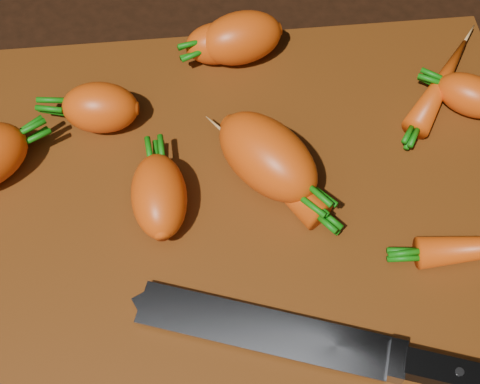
{
  "coord_description": "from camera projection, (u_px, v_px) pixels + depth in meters",
  "views": [
    {
      "loc": [
        -0.03,
        -0.26,
        0.48
      ],
      "look_at": [
        0.0,
        0.01,
        0.03
      ],
      "focal_mm": 50.0,
      "sensor_mm": 36.0,
      "label": 1
    }
  ],
  "objects": [
    {
      "name": "ground",
      "position": [
        241.0,
        224.0,
        0.56
      ],
      "size": [
        2.0,
        2.0,
        0.01
      ],
      "primitive_type": "cube",
      "color": "black"
    },
    {
      "name": "cutting_board",
      "position": [
        241.0,
        218.0,
        0.55
      ],
      "size": [
        0.5,
        0.4,
        0.01
      ],
      "primitive_type": "cube",
      "color": "#57290A",
      "rests_on": "ground"
    },
    {
      "name": "carrot_1",
      "position": [
        100.0,
        108.0,
        0.57
      ],
      "size": [
        0.07,
        0.05,
        0.04
      ],
      "primitive_type": "ellipsoid",
      "rotation": [
        0.0,
        0.0,
        3.02
      ],
      "color": "#D64609",
      "rests_on": "cutting_board"
    },
    {
      "name": "carrot_2",
      "position": [
        268.0,
        156.0,
        0.54
      ],
      "size": [
        0.1,
        0.11,
        0.06
      ],
      "primitive_type": "ellipsoid",
      "rotation": [
        0.0,
        0.0,
        -0.91
      ],
      "color": "#D64609",
      "rests_on": "cutting_board"
    },
    {
      "name": "carrot_3",
      "position": [
        159.0,
        196.0,
        0.52
      ],
      "size": [
        0.05,
        0.08,
        0.04
      ],
      "primitive_type": "ellipsoid",
      "rotation": [
        0.0,
        0.0,
        1.6
      ],
      "color": "#D64609",
      "rests_on": "cutting_board"
    },
    {
      "name": "carrot_4",
      "position": [
        241.0,
        38.0,
        0.61
      ],
      "size": [
        0.08,
        0.06,
        0.05
      ],
      "primitive_type": "ellipsoid",
      "rotation": [
        0.0,
        0.0,
        3.36
      ],
      "color": "#D64609",
      "rests_on": "cutting_board"
    },
    {
      "name": "carrot_5",
      "position": [
        217.0,
        43.0,
        0.61
      ],
      "size": [
        0.06,
        0.04,
        0.04
      ],
      "primitive_type": "ellipsoid",
      "rotation": [
        0.0,
        0.0,
        0.08
      ],
      "color": "#D64609",
      "rests_on": "cutting_board"
    },
    {
      "name": "carrot_6",
      "position": [
        471.0,
        95.0,
        0.58
      ],
      "size": [
        0.07,
        0.06,
        0.04
      ],
      "primitive_type": "ellipsoid",
      "rotation": [
        0.0,
        0.0,
        2.53
      ],
      "color": "#D64609",
      "rests_on": "cutting_board"
    },
    {
      "name": "carrot_7",
      "position": [
        441.0,
        83.0,
        0.6
      ],
      "size": [
        0.09,
        0.11,
        0.02
      ],
      "primitive_type": "ellipsoid",
      "rotation": [
        0.0,
        0.0,
        0.94
      ],
      "color": "#D64609",
      "rests_on": "cutting_board"
    },
    {
      "name": "carrot_9",
      "position": [
        271.0,
        173.0,
        0.54
      ],
      "size": [
        0.09,
        0.11,
        0.03
      ],
      "primitive_type": "ellipsoid",
      "rotation": [
        0.0,
        0.0,
        2.23
      ],
      "color": "#D64609",
      "rests_on": "cutting_board"
    },
    {
      "name": "knife",
      "position": [
        287.0,
        335.0,
        0.48
      ],
      "size": [
        0.29,
        0.12,
        0.02
      ],
      "rotation": [
        0.0,
        0.0,
        -0.34
      ],
      "color": "gray",
      "rests_on": "cutting_board"
    }
  ]
}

